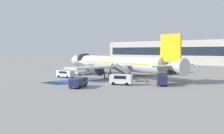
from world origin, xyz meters
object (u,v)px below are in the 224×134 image
service_van_3 (162,79)px  traffic_cone_0 (68,73)px  service_van_1 (121,79)px  service_van_0 (78,82)px  baggage_cart (141,80)px  airliner (117,63)px  terminal_building (199,52)px  boarding_stairs_forward (83,71)px  fuel_tanker (173,68)px  ground_crew_1 (71,71)px  boarding_stairs_aft (120,76)px  service_van_2 (65,73)px  traffic_cone_1 (54,74)px  traffic_cone_2 (145,82)px  ground_crew_0 (105,74)px

service_van_3 → traffic_cone_0: service_van_3 is taller
service_van_1 → service_van_0: bearing=-48.2°
service_van_0 → service_van_3: bearing=-152.3°
service_van_0 → baggage_cart: (2.89, 15.58, -0.80)m
airliner → terminal_building: bearing=17.7°
boarding_stairs_forward → fuel_tanker: 26.64m
ground_crew_1 → fuel_tanker: bearing=-104.7°
ground_crew_1 → airliner: bearing=-138.4°
boarding_stairs_aft → service_van_3: boarding_stairs_aft is taller
airliner → ground_crew_1: airliner is taller
service_van_1 → terminal_building: size_ratio=0.04×
boarding_stairs_forward → baggage_cart: 20.86m
service_van_2 → traffic_cone_1: size_ratio=8.53×
service_van_0 → boarding_stairs_forward: bearing=-69.7°
fuel_tanker → airliner: bearing=-107.1°
boarding_stairs_forward → service_van_1: size_ratio=1.18×
airliner → boarding_stairs_aft: airliner is taller
boarding_stairs_aft → service_van_3: bearing=2.4°
service_van_3 → boarding_stairs_forward: bearing=138.8°
boarding_stairs_forward → baggage_cart: (20.76, -1.90, -0.69)m
boarding_stairs_aft → service_van_1: bearing=-39.0°
boarding_stairs_forward → traffic_cone_1: boarding_stairs_forward is taller
traffic_cone_0 → service_van_1: bearing=-18.0°
boarding_stairs_forward → traffic_cone_2: bearing=-0.1°
service_van_1 → terminal_building: bearing=168.7°
service_van_1 → traffic_cone_0: (-27.02, 8.78, -1.00)m
terminal_building → baggage_cart: bearing=-75.5°
baggage_cart → traffic_cone_1: (-26.60, -3.64, 0.04)m
boarding_stairs_aft → ground_crew_1: boarding_stairs_aft is taller
traffic_cone_0 → traffic_cone_2: size_ratio=0.71×
ground_crew_0 → service_van_2: bearing=134.3°
boarding_stairs_aft → traffic_cone_2: size_ratio=8.46×
boarding_stairs_aft → traffic_cone_1: bearing=-162.5°
service_van_0 → traffic_cone_0: (-23.59, 16.73, -0.82)m
ground_crew_0 → traffic_cone_2: ground_crew_0 is taller
service_van_0 → baggage_cart: service_van_0 is taller
boarding_stairs_forward → service_van_3: boarding_stairs_forward is taller
service_van_1 → airliner: bearing=-162.0°
airliner → baggage_cart: size_ratio=13.87×
service_van_2 → boarding_stairs_aft: bearing=104.0°
fuel_tanker → service_van_1: size_ratio=2.01×
service_van_0 → baggage_cart: 15.87m
service_van_2 → airliner: bearing=137.0°
traffic_cone_0 → fuel_tanker: bearing=45.4°
service_van_0 → airliner: bearing=-94.0°
ground_crew_1 → service_van_0: bearing=170.1°
fuel_tanker → ground_crew_1: fuel_tanker is taller
airliner → service_van_3: (17.52, -7.22, -2.20)m
ground_crew_0 → traffic_cone_1: ground_crew_0 is taller
boarding_stairs_aft → traffic_cone_1: 21.67m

